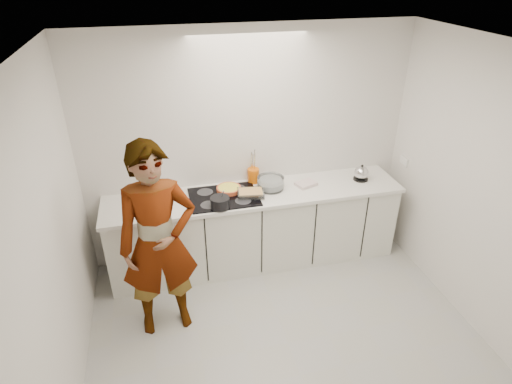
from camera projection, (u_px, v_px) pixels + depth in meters
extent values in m
cube|color=#ADADAB|center=(288.00, 343.00, 3.97)|extent=(3.60, 3.20, 0.00)
cube|color=white|center=(303.00, 56.00, 2.71)|extent=(3.60, 3.20, 0.00)
cube|color=silver|center=(249.00, 148.00, 4.70)|extent=(3.60, 0.00, 2.60)
cube|color=silver|center=(47.00, 261.00, 2.97)|extent=(0.00, 3.20, 2.60)
cube|color=silver|center=(491.00, 199.00, 3.71)|extent=(0.00, 3.20, 2.60)
cube|color=white|center=(404.00, 161.00, 4.95)|extent=(0.02, 0.15, 0.09)
cube|color=silver|center=(255.00, 229.00, 4.85)|extent=(3.20, 0.58, 0.87)
cube|color=white|center=(255.00, 194.00, 4.63)|extent=(3.24, 0.64, 0.04)
cube|color=black|center=(224.00, 197.00, 4.52)|extent=(0.72, 0.54, 0.01)
cylinder|color=#D0532E|center=(229.00, 189.00, 4.62)|extent=(0.29, 0.29, 0.04)
cylinder|color=#F3E449|center=(229.00, 188.00, 4.61)|extent=(0.25, 0.25, 0.01)
cylinder|color=black|center=(220.00, 202.00, 4.30)|extent=(0.26, 0.26, 0.11)
cylinder|color=silver|center=(221.00, 197.00, 4.30)|extent=(0.06, 0.07, 0.17)
cube|color=silver|center=(251.00, 193.00, 4.52)|extent=(0.30, 0.24, 0.05)
cube|color=#F3BB75|center=(251.00, 192.00, 4.52)|extent=(0.27, 0.21, 0.02)
cylinder|color=silver|center=(271.00, 183.00, 4.67)|extent=(0.35, 0.35, 0.14)
cylinder|color=white|center=(271.00, 185.00, 4.68)|extent=(0.29, 0.29, 0.06)
cube|color=white|center=(306.00, 184.00, 4.76)|extent=(0.26, 0.22, 0.04)
cylinder|color=black|center=(361.00, 179.00, 4.88)|extent=(0.18, 0.18, 0.02)
sphere|color=silver|center=(361.00, 173.00, 4.84)|extent=(0.17, 0.17, 0.16)
sphere|color=black|center=(362.00, 166.00, 4.80)|extent=(0.03, 0.03, 0.03)
cylinder|color=orange|center=(253.00, 175.00, 4.80)|extent=(0.16, 0.16, 0.16)
imported|color=silver|center=(159.00, 243.00, 3.75)|extent=(0.73, 0.51, 1.90)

